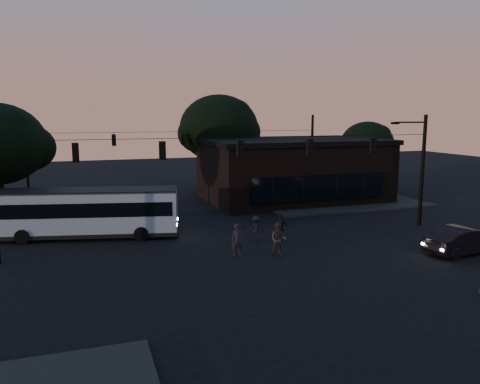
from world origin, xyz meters
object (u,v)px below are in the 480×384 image
object	(u,v)px
building	(292,169)
pedestrian_a	(237,240)
pedestrian_d	(256,228)
pedestrian_c	(281,228)
bus	(90,211)
pedestrian_b	(278,239)
car	(465,240)

from	to	relation	value
building	pedestrian_a	world-z (taller)	building
pedestrian_d	building	bearing A→B (deg)	-117.25
pedestrian_c	pedestrian_d	size ratio (longest dim) A/B	1.12
bus	pedestrian_c	world-z (taller)	bus
pedestrian_b	pedestrian_c	distance (m)	2.70
car	pedestrian_c	world-z (taller)	pedestrian_c
pedestrian_a	building	bearing A→B (deg)	64.11
pedestrian_a	pedestrian_c	xyz separation A→B (m)	(3.27, 1.69, -0.01)
bus	car	bearing A→B (deg)	-14.98
car	pedestrian_b	bearing A→B (deg)	68.58
bus	car	world-z (taller)	bus
bus	pedestrian_b	world-z (taller)	bus
building	car	size ratio (longest dim) A/B	3.37
building	bus	bearing A→B (deg)	-155.11
bus	building	bearing A→B (deg)	37.88
pedestrian_b	building	bearing A→B (deg)	90.44
pedestrian_a	pedestrian_b	bearing A→B (deg)	-10.77
pedestrian_a	pedestrian_c	size ratio (longest dim) A/B	1.01
building	bus	world-z (taller)	building
car	pedestrian_c	distance (m)	10.07
building	pedestrian_b	world-z (taller)	building
pedestrian_a	pedestrian_d	xyz separation A→B (m)	(2.01, 2.46, -0.10)
pedestrian_b	pedestrian_c	xyz separation A→B (m)	(1.20, 2.42, -0.04)
pedestrian_b	pedestrian_d	bearing A→B (deg)	119.14
building	car	bearing A→B (deg)	-84.46
car	pedestrian_d	distance (m)	11.55
pedestrian_c	bus	bearing A→B (deg)	-42.91
bus	pedestrian_a	xyz separation A→B (m)	(7.33, -6.57, -0.81)
pedestrian_a	pedestrian_c	distance (m)	3.68
pedestrian_a	pedestrian_d	bearing A→B (deg)	59.44
pedestrian_b	pedestrian_c	bearing A→B (deg)	91.59
bus	car	xyz separation A→B (m)	(19.16, -10.18, -0.93)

